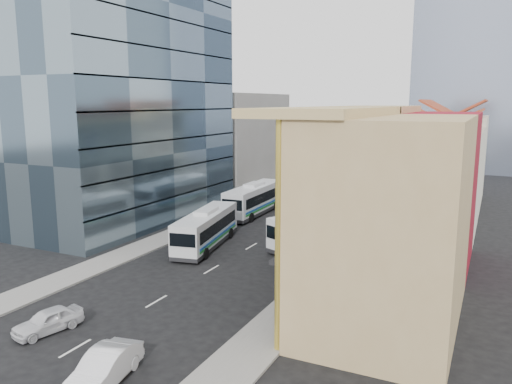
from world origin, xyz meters
The scene contains 15 objects.
ground centered at (0.00, 0.00, 0.00)m, with size 200.00×200.00×0.00m, color black.
sidewalk_right centered at (8.50, 22.00, 0.07)m, with size 3.00×90.00×0.15m, color slate.
sidewalk_left centered at (-8.50, 22.00, 0.07)m, with size 3.00×90.00×0.15m, color slate.
shophouse_tan centered at (14.00, 5.00, 6.00)m, with size 8.00×14.00×12.00m, color tan.
shophouse_red centered at (14.00, 17.00, 6.00)m, with size 8.00×10.00×12.00m, color maroon.
shophouse_cream_near centered at (14.00, 26.50, 5.00)m, with size 8.00×9.00×10.00m, color #EDE9CF.
shophouse_cream_mid centered at (14.00, 35.50, 5.00)m, with size 8.00×9.00×10.00m, color #EDE9CF.
shophouse_cream_far centered at (14.00, 46.00, 5.50)m, with size 8.00×12.00×11.00m, color #EDE9CF.
office_tower centered at (-17.00, 19.00, 15.00)m, with size 12.00×26.00×30.00m, color #394C5B.
office_block_far centered at (-16.00, 42.00, 7.00)m, with size 10.00×18.00×14.00m, color gray.
bus_left_near centered at (-3.61, 13.20, 1.73)m, with size 2.53×10.79×3.46m, color silver, non-canonical shape.
bus_left_far centered at (-5.50, 26.88, 1.85)m, with size 2.70×11.53×3.70m, color silver, non-canonical shape.
bus_right centered at (5.50, 17.91, 1.75)m, with size 2.56×10.94×3.51m, color silver, non-canonical shape.
sedan_left centered at (-2.82, -5.20, 0.66)m, with size 1.58×3.91×1.33m, color silver.
sedan_right centered at (3.76, -7.90, 0.78)m, with size 1.64×4.71×1.55m, color silver.
Camera 1 is at (19.20, -23.84, 12.80)m, focal length 35.00 mm.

